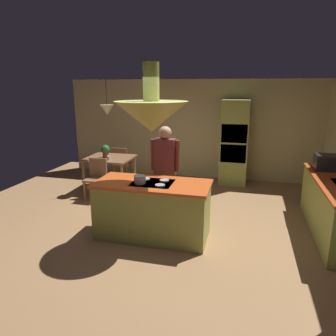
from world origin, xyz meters
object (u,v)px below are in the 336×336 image
Objects in this scene: kitchen_island at (153,209)px; dining_table at (110,161)px; cup_on_table at (109,158)px; cooking_pot_on_cooktop at (140,179)px; chair_by_back_wall at (121,161)px; oven_tower at (234,143)px; person_at_island at (165,167)px; chair_facing_island at (96,176)px; potted_plant_on_table at (105,151)px; microwave_on_counter at (329,162)px.

dining_table is at bearing 128.99° from kitchen_island.
cooking_pot_on_cooktop reaches higher than cup_on_table.
cooking_pot_on_cooktop is (1.54, -2.92, 0.49)m from chair_by_back_wall.
dining_table is at bearing 90.00° from chair_by_back_wall.
dining_table is 11.73× the size of cup_on_table.
oven_tower is 11.47× the size of cooking_pot_on_cooktop.
person_at_island reaches higher than kitchen_island.
oven_tower reaches higher than person_at_island.
oven_tower is 22.94× the size of cup_on_table.
chair_facing_island is 2.90× the size of potted_plant_on_table.
oven_tower reaches higher than cup_on_table.
person_at_island is at bearing -39.12° from dining_table.
oven_tower is 4.49× the size of microwave_on_counter.
dining_table is (-1.70, 2.10, 0.20)m from kitchen_island.
chair_by_back_wall is at bearing 84.68° from potted_plant_on_table.
cup_on_table is 0.50× the size of cooking_pot_on_cooktop.
chair_by_back_wall is at bearing -170.81° from oven_tower.
cooking_pot_on_cooktop reaches higher than chair_facing_island.
oven_tower is 3.39m from chair_facing_island.
cup_on_table is (0.16, -0.19, -0.12)m from potted_plant_on_table.
oven_tower is 3.11m from potted_plant_on_table.
potted_plant_on_table reaches higher than cup_on_table.
dining_table is 0.29m from cup_on_table.
potted_plant_on_table reaches higher than chair_by_back_wall.
cup_on_table is 2.47m from cooking_pot_on_cooktop.
potted_plant_on_table is 0.65× the size of microwave_on_counter.
chair_facing_island is at bearing -90.00° from dining_table.
dining_table is at bearing -157.80° from oven_tower.
microwave_on_counter is at bearing -7.44° from dining_table.
person_at_island is 18.99× the size of cup_on_table.
chair_facing_island is 2.23m from cooking_pot_on_cooktop.
chair_facing_island reaches higher than cup_on_table.
potted_plant_on_table is 2.71m from cooking_pot_on_cooktop.
cup_on_table is at bearing 95.73° from chair_by_back_wall.
person_at_island is at bearing -112.97° from oven_tower.
potted_plant_on_table is 3.33× the size of cup_on_table.
cup_on_table is (0.09, -0.23, 0.14)m from dining_table.
oven_tower is 6.88× the size of potted_plant_on_table.
person_at_island is at bearing -37.12° from potted_plant_on_table.
oven_tower is at bearing 22.20° from dining_table.
cup_on_table is (-2.71, -1.38, -0.23)m from oven_tower.
kitchen_island is 20.18× the size of cup_on_table.
dining_table is (-2.80, -1.14, -0.37)m from oven_tower.
cooking_pot_on_cooktop is (-0.18, -0.83, 0.01)m from person_at_island.
potted_plant_on_table is 0.28m from cup_on_table.
cooking_pot_on_cooktop is at bearing -54.05° from cup_on_table.
cooking_pot_on_cooktop is at bearing -151.38° from microwave_on_counter.
potted_plant_on_table is at bearing 142.88° from person_at_island.
person_at_island is at bearing -35.59° from cup_on_table.
kitchen_island is 2.49m from cup_on_table.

